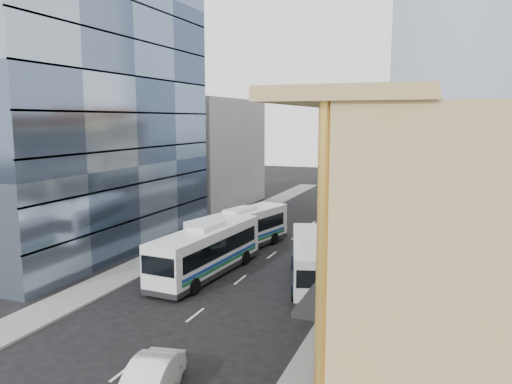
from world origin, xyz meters
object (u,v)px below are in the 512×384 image
at_px(office_tower, 77,78).
at_px(bus_right, 311,259).
at_px(shophouse_tan, 457,250).
at_px(sedan_right, 148,381).
at_px(bus_left_near, 207,249).
at_px(bus_left_far, 240,229).

relative_size(office_tower, bus_right, 2.73).
xyz_separation_m(shophouse_tan, sedan_right, (-11.63, -5.66, -5.21)).
bearing_deg(bus_left_near, sedan_right, -67.79).
bearing_deg(bus_left_near, shophouse_tan, -26.98).
xyz_separation_m(bus_left_far, sedan_right, (5.46, -23.12, -1.12)).
relative_size(office_tower, bus_left_far, 2.52).
distance_m(shophouse_tan, bus_right, 14.86).
bearing_deg(bus_left_near, office_tower, 169.31).
xyz_separation_m(bus_left_near, bus_left_far, (-0.35, 7.28, -0.05)).
distance_m(bus_left_near, bus_left_far, 7.29).
bearing_deg(bus_right, shophouse_tan, -67.11).
relative_size(shophouse_tan, office_tower, 0.47).
height_order(bus_left_near, sedan_right, bus_left_near).
distance_m(bus_left_far, sedan_right, 23.78).
bearing_deg(bus_left_near, bus_right, 10.49).
bearing_deg(bus_left_near, bus_left_far, 97.03).
bearing_deg(office_tower, shophouse_tan, -24.30).
relative_size(bus_left_near, sedan_right, 2.54).
distance_m(bus_left_near, bus_right, 7.75).
height_order(office_tower, bus_right, office_tower).
height_order(office_tower, bus_left_far, office_tower).
height_order(bus_left_far, sedan_right, bus_left_far).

